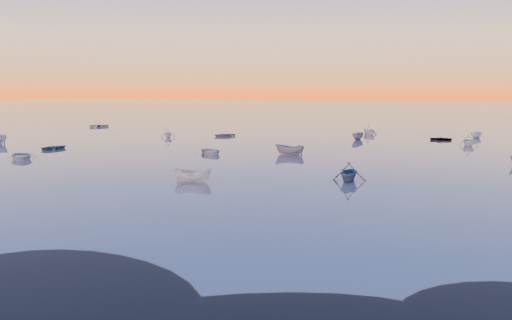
% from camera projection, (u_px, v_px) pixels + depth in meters
% --- Properties ---
extents(ground, '(600.00, 600.00, 0.00)m').
position_uv_depth(ground, '(322.00, 124.00, 116.72)').
color(ground, '#675D56').
rests_on(ground, ground).
extents(moored_fleet, '(124.00, 58.00, 1.20)m').
position_uv_depth(moored_fleet, '(280.00, 146.00, 71.77)').
color(moored_fleet, silver).
rests_on(moored_fleet, ground).
extents(boat_near_left, '(4.66, 4.26, 1.12)m').
position_uv_depth(boat_near_left, '(211.00, 154.00, 63.32)').
color(boat_near_left, silver).
rests_on(boat_near_left, ground).
extents(boat_near_center, '(1.92, 3.63, 1.20)m').
position_uv_depth(boat_near_center, '(193.00, 181.00, 44.44)').
color(boat_near_center, silver).
rests_on(boat_near_center, ground).
extents(boat_near_right, '(3.85, 1.89, 1.32)m').
position_uv_depth(boat_near_right, '(349.00, 181.00, 44.75)').
color(boat_near_right, '#375069').
rests_on(boat_near_right, ground).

